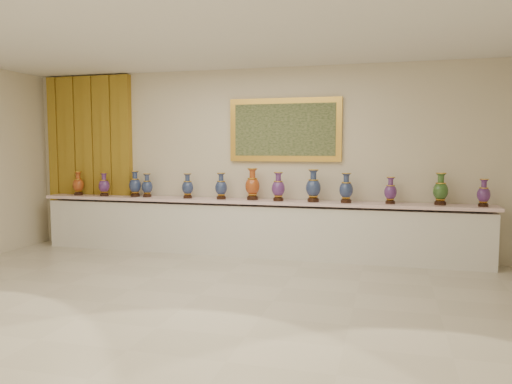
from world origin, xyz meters
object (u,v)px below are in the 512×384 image
vase_1 (104,186)px  vase_2 (135,185)px  counter (252,228)px  vase_0 (78,184)px

vase_1 → vase_2: (0.57, 0.04, 0.02)m
vase_2 → counter: bearing=0.6°
vase_1 → vase_2: size_ratio=0.92×
counter → vase_1: (-2.62, -0.06, 0.64)m
counter → vase_2: size_ratio=16.60×
vase_1 → counter: bearing=1.2°
vase_2 → vase_0: bearing=-179.9°
counter → vase_2: (-2.05, -0.02, 0.66)m
vase_1 → vase_2: vase_2 is taller
counter → vase_2: bearing=-179.4°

